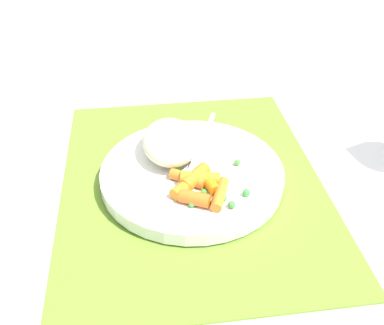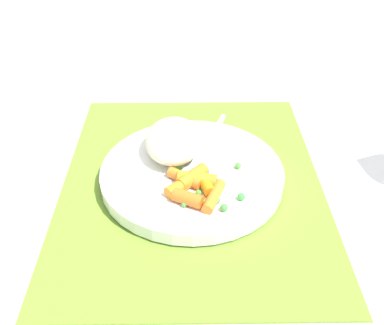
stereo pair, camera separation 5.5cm
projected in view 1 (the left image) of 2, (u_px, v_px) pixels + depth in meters
ground_plane at (192, 183)px, 0.60m from camera, size 2.40×2.40×0.00m
placemat at (192, 181)px, 0.60m from camera, size 0.43×0.34×0.01m
plate at (192, 174)px, 0.59m from camera, size 0.24×0.24×0.02m
rice_mound at (170, 142)px, 0.60m from camera, size 0.10×0.08×0.04m
carrot_portion at (199, 184)px, 0.55m from camera, size 0.08×0.08×0.02m
pea_scatter at (209, 187)px, 0.55m from camera, size 0.09×0.09×0.01m
fork at (196, 158)px, 0.60m from camera, size 0.18×0.08×0.01m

